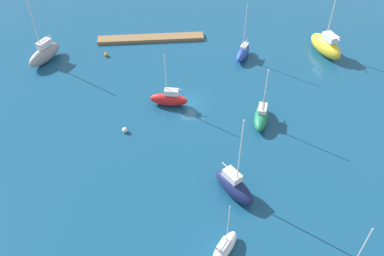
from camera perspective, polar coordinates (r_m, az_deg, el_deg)
The scene contains 11 objects.
water at distance 62.40m, azimuth -0.56°, elevation 3.66°, with size 160.00×160.00×0.00m, color navy.
pier_dock at distance 78.40m, azimuth -5.90°, elevation 12.66°, with size 20.12×2.41×0.61m, color olive.
sailboat_white_center_basin at distance 44.89m, azimuth 4.69°, elevation -16.62°, with size 4.04×4.54×7.89m.
sailboat_gray_off_beacon at distance 75.64m, azimuth -20.36°, elevation 9.96°, with size 5.59×7.52×12.13m.
sailboat_navy_lone_north at distance 49.11m, azimuth 6.03°, elevation -8.24°, with size 5.31×6.58×12.34m.
sailboat_red_mid_basin at distance 61.29m, azimuth -3.31°, elevation 4.19°, with size 6.04×2.86×9.08m.
sailboat_green_by_breakwater at distance 59.12m, azimuth 9.89°, elevation 1.66°, with size 3.78×6.43×9.51m.
sailboat_blue_inner_mooring at distance 72.65m, azimuth 7.32°, elevation 10.64°, with size 4.01×5.47×10.37m.
sailboat_yellow_far_north at distance 76.89m, azimuth 18.61°, elevation 11.16°, with size 5.07×8.43×14.55m.
mooring_buoy_white at distance 57.90m, azimuth -9.59°, elevation -0.27°, with size 0.77×0.77×0.77m, color white.
mooring_buoy_orange at distance 74.66m, azimuth -12.18°, elevation 10.25°, with size 0.70×0.70×0.70m, color orange.
Camera 1 is at (3.32, 48.30, 39.37)m, focal length 37.27 mm.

